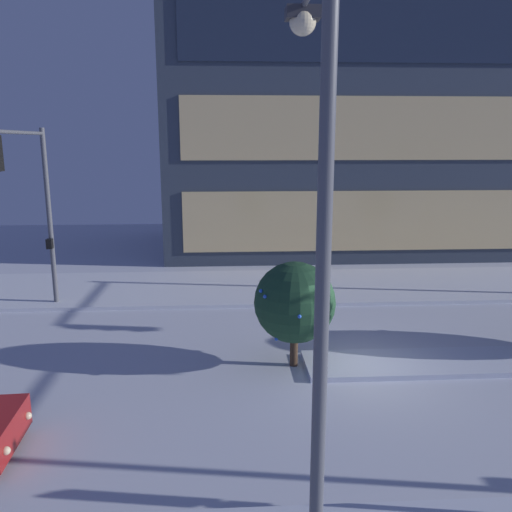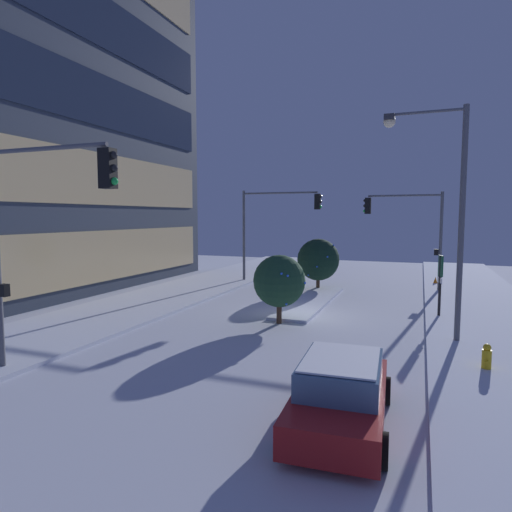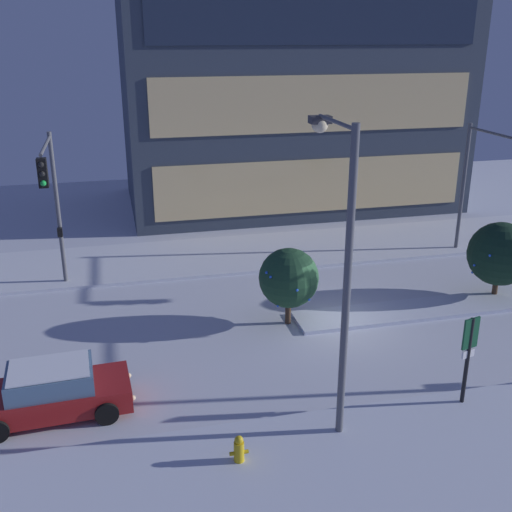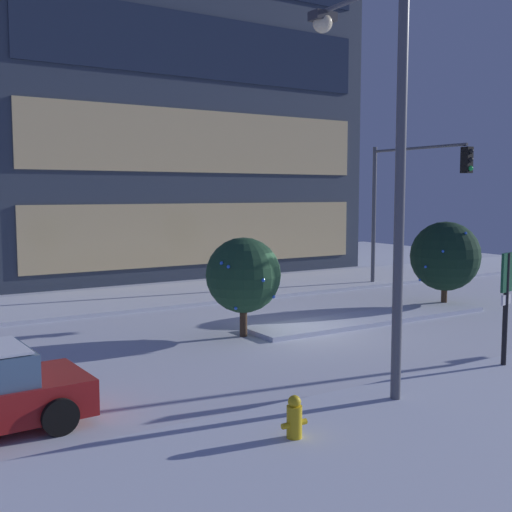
{
  "view_description": "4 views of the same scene",
  "coord_description": "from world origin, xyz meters",
  "px_view_note": "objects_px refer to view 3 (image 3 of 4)",
  "views": [
    {
      "loc": [
        -3.3,
        -12.91,
        6.03
      ],
      "look_at": [
        -2.53,
        0.35,
        3.1
      ],
      "focal_mm": 36.44,
      "sensor_mm": 36.0,
      "label": 1
    },
    {
      "loc": [
        -18.74,
        -5.15,
        4.53
      ],
      "look_at": [
        -0.9,
        1.62,
        2.78
      ],
      "focal_mm": 30.55,
      "sensor_mm": 36.0,
      "label": 2
    },
    {
      "loc": [
        -7.46,
        -19.37,
        10.2
      ],
      "look_at": [
        -2.59,
        0.87,
        2.58
      ],
      "focal_mm": 42.86,
      "sensor_mm": 36.0,
      "label": 3
    },
    {
      "loc": [
        -10.89,
        -15.36,
        4.21
      ],
      "look_at": [
        -0.04,
        1.97,
        2.16
      ],
      "focal_mm": 44.5,
      "sensor_mm": 36.0,
      "label": 4
    }
  ],
  "objects_px": {
    "traffic_light_corner_far_right": "(493,172)",
    "decorated_tree_median": "(289,278)",
    "parking_info_sign": "(469,351)",
    "decorated_tree_left_of_median": "(500,254)",
    "traffic_light_corner_far_left": "(52,192)",
    "fire_hydrant": "(239,451)",
    "car_near": "(52,392)",
    "street_lamp_arched": "(339,238)"
  },
  "relations": [
    {
      "from": "fire_hydrant",
      "to": "decorated_tree_median",
      "type": "xyz_separation_m",
      "value": [
        3.44,
        7.39,
        1.39
      ]
    },
    {
      "from": "traffic_light_corner_far_right",
      "to": "decorated_tree_left_of_median",
      "type": "relative_size",
      "value": 1.98
    },
    {
      "from": "street_lamp_arched",
      "to": "parking_info_sign",
      "type": "height_order",
      "value": "street_lamp_arched"
    },
    {
      "from": "traffic_light_corner_far_right",
      "to": "fire_hydrant",
      "type": "bearing_deg",
      "value": -51.36
    },
    {
      "from": "traffic_light_corner_far_left",
      "to": "decorated_tree_median",
      "type": "xyz_separation_m",
      "value": [
        8.25,
        -4.3,
        -2.63
      ]
    },
    {
      "from": "traffic_light_corner_far_left",
      "to": "decorated_tree_left_of_median",
      "type": "bearing_deg",
      "value": 77.03
    },
    {
      "from": "traffic_light_corner_far_right",
      "to": "parking_info_sign",
      "type": "xyz_separation_m",
      "value": [
        -7.07,
        -10.08,
        -2.62
      ]
    },
    {
      "from": "decorated_tree_left_of_median",
      "to": "traffic_light_corner_far_right",
      "type": "bearing_deg",
      "value": 65.53
    },
    {
      "from": "traffic_light_corner_far_left",
      "to": "decorated_tree_left_of_median",
      "type": "xyz_separation_m",
      "value": [
        17.17,
        -3.95,
        -2.58
      ]
    },
    {
      "from": "parking_info_sign",
      "to": "decorated_tree_median",
      "type": "height_order",
      "value": "decorated_tree_median"
    },
    {
      "from": "fire_hydrant",
      "to": "car_near",
      "type": "bearing_deg",
      "value": 143.77
    },
    {
      "from": "car_near",
      "to": "traffic_light_corner_far_left",
      "type": "xyz_separation_m",
      "value": [
        -0.16,
        8.28,
        3.73
      ]
    },
    {
      "from": "car_near",
      "to": "decorated_tree_left_of_median",
      "type": "bearing_deg",
      "value": 11.33
    },
    {
      "from": "car_near",
      "to": "traffic_light_corner_far_right",
      "type": "height_order",
      "value": "traffic_light_corner_far_right"
    },
    {
      "from": "street_lamp_arched",
      "to": "decorated_tree_median",
      "type": "distance_m",
      "value": 7.07
    },
    {
      "from": "decorated_tree_median",
      "to": "parking_info_sign",
      "type": "bearing_deg",
      "value": -61.93
    },
    {
      "from": "traffic_light_corner_far_left",
      "to": "fire_hydrant",
      "type": "bearing_deg",
      "value": 22.35
    },
    {
      "from": "traffic_light_corner_far_left",
      "to": "parking_info_sign",
      "type": "height_order",
      "value": "traffic_light_corner_far_left"
    },
    {
      "from": "car_near",
      "to": "street_lamp_arched",
      "type": "bearing_deg",
      "value": -18.57
    },
    {
      "from": "traffic_light_corner_far_left",
      "to": "decorated_tree_left_of_median",
      "type": "distance_m",
      "value": 17.81
    },
    {
      "from": "car_near",
      "to": "fire_hydrant",
      "type": "bearing_deg",
      "value": -39.18
    },
    {
      "from": "fire_hydrant",
      "to": "decorated_tree_median",
      "type": "bearing_deg",
      "value": 65.04
    },
    {
      "from": "street_lamp_arched",
      "to": "traffic_light_corner_far_right",
      "type": "bearing_deg",
      "value": -47.56
    },
    {
      "from": "car_near",
      "to": "parking_info_sign",
      "type": "xyz_separation_m",
      "value": [
        11.48,
        -2.37,
        1.09
      ]
    },
    {
      "from": "parking_info_sign",
      "to": "traffic_light_corner_far_left",
      "type": "bearing_deg",
      "value": 32.89
    },
    {
      "from": "car_near",
      "to": "decorated_tree_median",
      "type": "bearing_deg",
      "value": 23.28
    },
    {
      "from": "car_near",
      "to": "fire_hydrant",
      "type": "height_order",
      "value": "car_near"
    },
    {
      "from": "traffic_light_corner_far_left",
      "to": "decorated_tree_left_of_median",
      "type": "relative_size",
      "value": 2.07
    },
    {
      "from": "street_lamp_arched",
      "to": "fire_hydrant",
      "type": "distance_m",
      "value": 5.86
    },
    {
      "from": "traffic_light_corner_far_right",
      "to": "decorated_tree_median",
      "type": "height_order",
      "value": "traffic_light_corner_far_right"
    },
    {
      "from": "decorated_tree_median",
      "to": "fire_hydrant",
      "type": "bearing_deg",
      "value": -114.96
    },
    {
      "from": "car_near",
      "to": "traffic_light_corner_far_right",
      "type": "bearing_deg",
      "value": 19.62
    },
    {
      "from": "street_lamp_arched",
      "to": "decorated_tree_median",
      "type": "relative_size",
      "value": 2.85
    },
    {
      "from": "traffic_light_corner_far_right",
      "to": "decorated_tree_median",
      "type": "distance_m",
      "value": 11.41
    },
    {
      "from": "traffic_light_corner_far_right",
      "to": "traffic_light_corner_far_left",
      "type": "bearing_deg",
      "value": -91.76
    },
    {
      "from": "fire_hydrant",
      "to": "parking_info_sign",
      "type": "relative_size",
      "value": 0.31
    },
    {
      "from": "traffic_light_corner_far_right",
      "to": "street_lamp_arched",
      "type": "xyz_separation_m",
      "value": [
        -11.02,
        -9.81,
        0.93
      ]
    },
    {
      "from": "car_near",
      "to": "fire_hydrant",
      "type": "relative_size",
      "value": 5.18
    },
    {
      "from": "car_near",
      "to": "traffic_light_corner_far_left",
      "type": "height_order",
      "value": "traffic_light_corner_far_left"
    },
    {
      "from": "decorated_tree_left_of_median",
      "to": "street_lamp_arched",
      "type": "bearing_deg",
      "value": -145.82
    },
    {
      "from": "decorated_tree_median",
      "to": "decorated_tree_left_of_median",
      "type": "relative_size",
      "value": 0.93
    },
    {
      "from": "traffic_light_corner_far_left",
      "to": "street_lamp_arched",
      "type": "bearing_deg",
      "value": 36.51
    }
  ]
}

